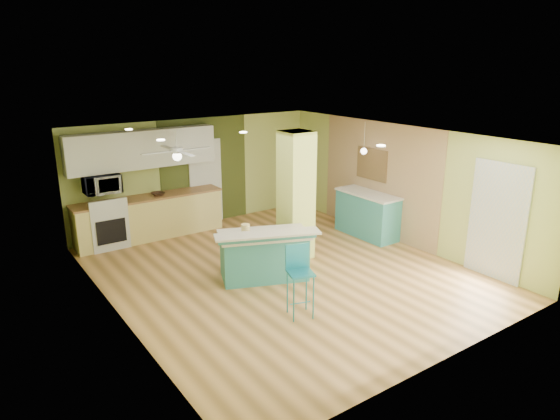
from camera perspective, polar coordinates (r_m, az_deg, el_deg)
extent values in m
cube|color=olive|center=(9.30, 0.37, -7.14)|extent=(6.00, 7.00, 0.01)
cube|color=white|center=(8.59, 0.41, 8.35)|extent=(6.00, 7.00, 0.01)
cube|color=#B5C268|center=(11.81, -9.51, 4.27)|extent=(6.00, 0.01, 2.50)
cube|color=#B5C268|center=(6.50, 18.68, -6.96)|extent=(6.00, 0.01, 2.50)
cube|color=#B5C268|center=(7.62, -18.43, -3.41)|extent=(0.01, 7.00, 2.50)
cube|color=#B5C268|center=(10.82, 13.51, 2.89)|extent=(0.01, 7.00, 2.50)
cube|color=#9B7858|center=(11.20, 11.18, 3.51)|extent=(0.02, 3.40, 2.50)
cube|color=#434D1E|center=(11.88, -8.61, 4.39)|extent=(2.20, 0.02, 2.50)
cube|color=silver|center=(11.91, -8.49, 3.19)|extent=(0.82, 0.05, 2.00)
cube|color=silver|center=(9.54, 23.56, -1.20)|extent=(0.04, 1.08, 2.10)
cube|color=#D6E369|center=(9.62, 1.83, 1.63)|extent=(0.55, 0.55, 2.50)
cube|color=#EED97D|center=(11.26, -14.60, -0.89)|extent=(3.20, 0.60, 0.90)
cube|color=#915D32|center=(11.13, -14.78, 1.42)|extent=(3.25, 0.63, 0.04)
cube|color=silver|center=(10.99, -19.22, -1.73)|extent=(0.76, 0.64, 0.90)
cube|color=black|center=(10.70, -18.71, -2.35)|extent=(0.59, 0.02, 0.50)
cube|color=silver|center=(10.56, -19.04, 0.62)|extent=(0.76, 0.06, 0.18)
cube|color=silver|center=(11.02, -15.40, 6.72)|extent=(3.20, 0.34, 0.80)
imported|color=white|center=(10.75, -19.68, 2.82)|extent=(0.70, 0.48, 0.39)
cylinder|color=silver|center=(9.82, -11.78, 7.87)|extent=(0.03, 0.03, 0.40)
cylinder|color=silver|center=(9.85, -11.71, 6.72)|extent=(0.24, 0.24, 0.10)
sphere|color=white|center=(9.87, -11.67, 6.03)|extent=(0.18, 0.18, 0.18)
cylinder|color=silver|center=(10.89, 9.63, 8.25)|extent=(0.01, 0.01, 0.62)
sphere|color=white|center=(10.94, 9.55, 6.65)|extent=(0.14, 0.14, 0.14)
cube|color=brown|center=(11.26, 10.45, 5.18)|extent=(0.03, 0.90, 0.70)
cube|color=teal|center=(8.95, -1.84, -5.35)|extent=(1.66, 1.25, 0.79)
cube|color=beige|center=(8.80, -1.86, -2.83)|extent=(1.78, 1.36, 0.04)
cube|color=teal|center=(8.45, -1.41, -3.11)|extent=(1.61, 0.74, 0.11)
cube|color=beige|center=(8.43, -1.41, -2.78)|extent=(1.81, 1.01, 0.04)
cylinder|color=teal|center=(7.50, 1.58, -10.34)|extent=(0.02, 0.02, 0.70)
cylinder|color=teal|center=(7.59, 3.84, -10.00)|extent=(0.02, 0.02, 0.70)
cylinder|color=teal|center=(7.76, 0.84, -9.34)|extent=(0.02, 0.02, 0.70)
cylinder|color=teal|center=(7.85, 3.03, -9.03)|extent=(0.02, 0.02, 0.70)
cube|color=teal|center=(7.52, 2.36, -7.19)|extent=(0.46, 0.46, 0.03)
cube|color=teal|center=(7.58, 1.96, -5.27)|extent=(0.36, 0.14, 0.39)
cube|color=teal|center=(11.20, 9.97, -0.58)|extent=(0.61, 1.46, 0.94)
cube|color=silver|center=(11.06, 10.10, 1.85)|extent=(0.65, 1.52, 0.04)
imported|color=#342015|center=(11.14, -13.77, 1.80)|extent=(0.29, 0.29, 0.07)
cylinder|color=yellow|center=(8.78, -3.96, -2.17)|extent=(0.15, 0.15, 0.17)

